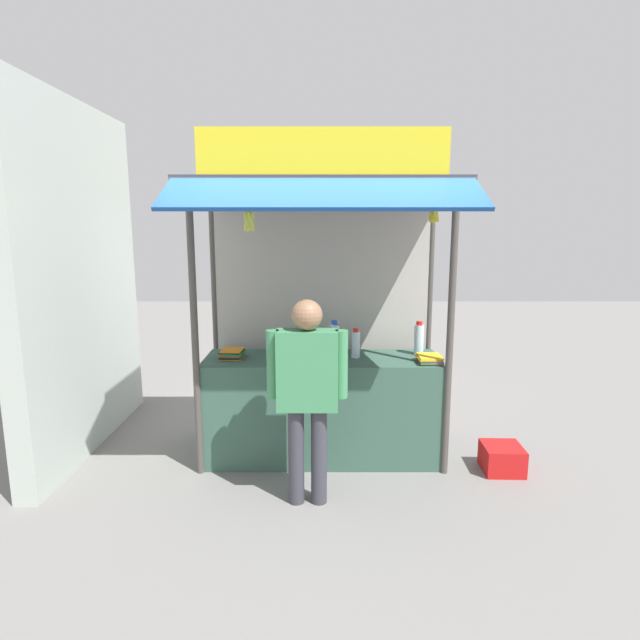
{
  "coord_description": "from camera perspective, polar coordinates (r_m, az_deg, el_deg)",
  "views": [
    {
      "loc": [
        -0.02,
        -4.56,
        2.14
      ],
      "look_at": [
        0.0,
        0.0,
        1.3
      ],
      "focal_mm": 29.0,
      "sensor_mm": 36.0,
      "label": 1
    }
  ],
  "objects": [
    {
      "name": "vendor_person",
      "position": [
        3.92,
        -1.67,
        -7.03
      ],
      "size": [
        0.61,
        0.23,
        1.61
      ],
      "rotation": [
        0.0,
        0.0,
        3.14
      ],
      "color": "#383842",
      "rests_on": "ground"
    },
    {
      "name": "stall_structure",
      "position": [
        4.74,
        -0.01,
        5.58
      ],
      "size": [
        2.34,
        1.6,
        2.87
      ],
      "color": "#4C4742",
      "rests_on": "ground"
    },
    {
      "name": "plastic_crate",
      "position": [
        4.98,
        19.19,
        -14.18
      ],
      "size": [
        0.35,
        0.35,
        0.23
      ],
      "primitive_type": "cube",
      "rotation": [
        0.0,
        0.0,
        -0.03
      ],
      "color": "red",
      "rests_on": "ground"
    },
    {
      "name": "magazine_stack_mid_right",
      "position": [
        4.76,
        -9.95,
        -3.7
      ],
      "size": [
        0.22,
        0.24,
        0.08
      ],
      "color": "orange",
      "rests_on": "stall_counter"
    },
    {
      "name": "water_bottle_left",
      "position": [
        4.86,
        1.35,
        -1.97
      ],
      "size": [
        0.09,
        0.09,
        0.31
      ],
      "color": "silver",
      "rests_on": "stall_counter"
    },
    {
      "name": "magazine_stack_back_left",
      "position": [
        4.64,
        11.75,
        -4.23
      ],
      "size": [
        0.23,
        0.26,
        0.06
      ],
      "color": "red",
      "rests_on": "stall_counter"
    },
    {
      "name": "banana_bunch_inner_left",
      "position": [
        4.22,
        12.22,
        11.34
      ],
      "size": [
        0.1,
        0.1,
        0.23
      ],
      "color": "#332D23"
    },
    {
      "name": "banana_bunch_leftmost",
      "position": [
        4.16,
        -8.11,
        10.82
      ],
      "size": [
        0.11,
        0.11,
        0.3
      ],
      "color": "#332D23"
    },
    {
      "name": "ground_plane",
      "position": [
        5.04,
        -0.0,
        -14.74
      ],
      "size": [
        20.0,
        20.0,
        0.0
      ],
      "primitive_type": "plane",
      "color": "slate"
    },
    {
      "name": "neighbour_wall",
      "position": [
        5.39,
        -25.32,
        3.94
      ],
      "size": [
        0.2,
        2.4,
        3.25
      ],
      "primitive_type": "cube",
      "color": "#B5C0B7",
      "rests_on": "ground"
    },
    {
      "name": "stall_counter",
      "position": [
        4.85,
        -0.0,
        -9.64
      ],
      "size": [
        2.14,
        0.66,
        0.95
      ],
      "primitive_type": "cube",
      "color": "#385B4C",
      "rests_on": "ground"
    },
    {
      "name": "water_bottle_front_right",
      "position": [
        4.89,
        10.6,
        -2.06
      ],
      "size": [
        0.09,
        0.09,
        0.32
      ],
      "color": "silver",
      "rests_on": "stall_counter"
    },
    {
      "name": "water_bottle_rear_center",
      "position": [
        4.7,
        3.71,
        -2.65
      ],
      "size": [
        0.08,
        0.08,
        0.27
      ],
      "color": "silver",
      "rests_on": "stall_counter"
    }
  ]
}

